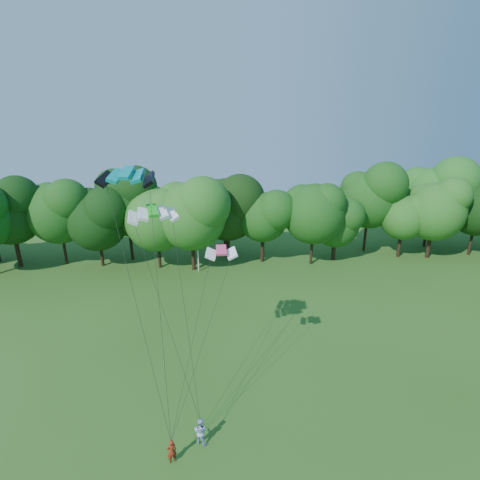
{
  "coord_description": "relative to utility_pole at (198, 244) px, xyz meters",
  "views": [
    {
      "loc": [
        -0.89,
        -13.35,
        19.84
      ],
      "look_at": [
        1.31,
        13.0,
        10.9
      ],
      "focal_mm": 28.0,
      "sensor_mm": 36.0,
      "label": 1
    }
  ],
  "objects": [
    {
      "name": "tree_back_center",
      "position": [
        4.17,
        5.22,
        5.07
      ],
      "size": [
        9.72,
        9.72,
        14.13
      ],
      "color": "black",
      "rests_on": "ground"
    },
    {
      "name": "utility_pole",
      "position": [
        0.0,
        0.0,
        0.0
      ],
      "size": [
        1.45,
        0.18,
        7.25
      ],
      "rotation": [
        0.0,
        0.0,
        -0.04
      ],
      "color": "beige",
      "rests_on": "ground"
    },
    {
      "name": "kite_pink",
      "position": [
        2.34,
        -23.47,
        7.76
      ],
      "size": [
        2.02,
        0.97,
        0.46
      ],
      "rotation": [
        0.0,
        0.0,
        0.0
      ],
      "color": "#EA4171",
      "rests_on": "ground"
    },
    {
      "name": "kite_flyer_right",
      "position": [
        0.72,
        -27.5,
        -2.83
      ],
      "size": [
        1.12,
        1.04,
        1.85
      ],
      "primitive_type": "imported",
      "rotation": [
        0.0,
        0.0,
        2.65
      ],
      "color": "#AFC1F2",
      "rests_on": "ground"
    },
    {
      "name": "kite_teal",
      "position": [
        -2.94,
        -24.53,
        12.95
      ],
      "size": [
        3.26,
        1.76,
        0.64
      ],
      "rotation": [
        0.0,
        0.0,
        -0.12
      ],
      "color": "#048285",
      "rests_on": "ground"
    },
    {
      "name": "kite_flyer_left",
      "position": [
        -0.97,
        -28.75,
        -2.94
      ],
      "size": [
        0.7,
        0.59,
        1.63
      ],
      "primitive_type": "imported",
      "rotation": [
        0.0,
        0.0,
        3.53
      ],
      "color": "maroon",
      "rests_on": "ground"
    },
    {
      "name": "kite_green",
      "position": [
        -1.76,
        -23.91,
        10.59
      ],
      "size": [
        3.13,
        2.01,
        0.58
      ],
      "rotation": [
        0.0,
        0.0,
        0.26
      ],
      "color": "green",
      "rests_on": "ground"
    },
    {
      "name": "tree_back_east",
      "position": [
        35.2,
        6.87,
        5.11
      ],
      "size": [
        9.76,
        9.76,
        14.2
      ],
      "color": "black",
      "rests_on": "ground"
    }
  ]
}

